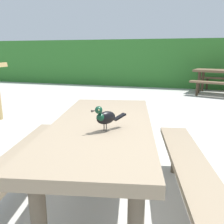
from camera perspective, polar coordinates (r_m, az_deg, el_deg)
hedge_wall at (r=9.71m, az=14.74°, el=11.13°), size 28.00×1.56×1.72m
picnic_table_foreground at (r=1.96m, az=-2.30°, el=-7.55°), size 1.98×2.00×0.74m
bird_grackle at (r=1.65m, az=-1.72°, el=-1.17°), size 0.19×0.24×0.18m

